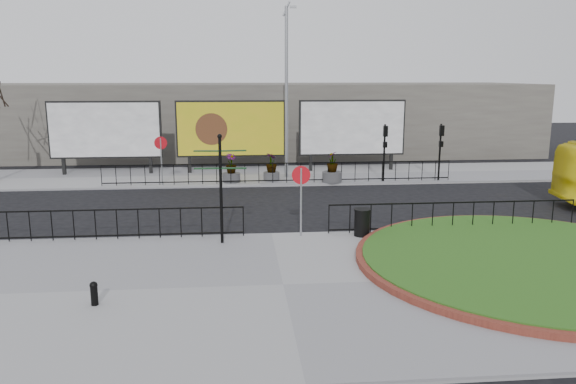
{
  "coord_description": "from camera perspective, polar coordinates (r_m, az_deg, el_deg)",
  "views": [
    {
      "loc": [
        -1.16,
        -19.17,
        5.64
      ],
      "look_at": [
        0.67,
        0.92,
        1.41
      ],
      "focal_mm": 35.0,
      "sensor_mm": 36.0,
      "label": 1
    }
  ],
  "objects": [
    {
      "name": "ground",
      "position": [
        20.02,
        -1.67,
        -4.53
      ],
      "size": [
        90.0,
        90.0,
        0.0
      ],
      "primitive_type": "plane",
      "color": "black",
      "rests_on": "ground"
    },
    {
      "name": "litter_bin",
      "position": [
        19.71,
        7.54,
        -3.06
      ],
      "size": [
        0.58,
        0.58,
        0.96
      ],
      "color": "black",
      "rests_on": "pavement_near"
    },
    {
      "name": "pavement_far",
      "position": [
        31.69,
        -3.02,
        1.68
      ],
      "size": [
        44.0,
        6.0,
        0.12
      ],
      "primitive_type": "cube",
      "color": "gray",
      "rests_on": "ground"
    },
    {
      "name": "planter_b",
      "position": [
        29.74,
        -1.69,
        2.31
      ],
      "size": [
        0.86,
        0.86,
        1.47
      ],
      "color": "#4C4C4F",
      "rests_on": "pavement_far"
    },
    {
      "name": "grass_lawn",
      "position": [
        18.29,
        23.51,
        -6.38
      ],
      "size": [
        10.0,
        10.0,
        0.22
      ],
      "primitive_type": "cylinder",
      "color": "#1D4D14",
      "rests_on": "pavement_near"
    },
    {
      "name": "planter_a",
      "position": [
        29.44,
        -5.79,
        2.1
      ],
      "size": [
        0.92,
        0.92,
        1.49
      ],
      "color": "#4C4C4F",
      "rests_on": "pavement_far"
    },
    {
      "name": "speed_sign_near",
      "position": [
        19.26,
        1.34,
        0.69
      ],
      "size": [
        0.64,
        0.07,
        2.47
      ],
      "color": "gray",
      "rests_on": "pavement_near"
    },
    {
      "name": "pavement_near",
      "position": [
        15.28,
        -0.49,
        -9.58
      ],
      "size": [
        30.0,
        10.0,
        0.12
      ],
      "primitive_type": "cube",
      "color": "gray",
      "rests_on": "ground"
    },
    {
      "name": "billboard_right",
      "position": [
        32.97,
        6.52,
        6.47
      ],
      "size": [
        6.2,
        0.31,
        4.1
      ],
      "color": "black",
      "rests_on": "pavement_far"
    },
    {
      "name": "railing_far",
      "position": [
        28.98,
        -0.85,
        1.97
      ],
      "size": [
        18.0,
        0.1,
        1.1
      ],
      "primitive_type": null,
      "color": "black",
      "rests_on": "pavement_far"
    },
    {
      "name": "railing_near_left",
      "position": [
        20.11,
        -18.98,
        -3.13
      ],
      "size": [
        10.0,
        0.1,
        1.1
      ],
      "primitive_type": null,
      "color": "black",
      "rests_on": "pavement_near"
    },
    {
      "name": "signal_pole_a",
      "position": [
        29.73,
        9.8,
        4.83
      ],
      "size": [
        0.22,
        0.26,
        3.0
      ],
      "color": "black",
      "rests_on": "pavement_far"
    },
    {
      "name": "fingerpost_sign",
      "position": [
        18.48,
        -6.86,
        1.41
      ],
      "size": [
        1.71,
        0.3,
        3.65
      ],
      "rotation": [
        0.0,
        0.0,
        -0.09
      ],
      "color": "black",
      "rests_on": "pavement_near"
    },
    {
      "name": "lamp_post",
      "position": [
        30.3,
        -0.15,
        10.3
      ],
      "size": [
        0.74,
        0.18,
        9.23
      ],
      "color": "gray",
      "rests_on": "pavement_far"
    },
    {
      "name": "bollard",
      "position": [
        14.65,
        -19.1,
        -9.59
      ],
      "size": [
        0.19,
        0.19,
        0.6
      ],
      "color": "black",
      "rests_on": "pavement_near"
    },
    {
      "name": "railing_near_right",
      "position": [
        20.97,
        16.41,
        -2.36
      ],
      "size": [
        9.0,
        0.1,
        1.1
      ],
      "primitive_type": null,
      "color": "black",
      "rests_on": "pavement_near"
    },
    {
      "name": "speed_sign_far",
      "position": [
        29.07,
        -12.78,
        4.19
      ],
      "size": [
        0.64,
        0.07,
        2.47
      ],
      "color": "gray",
      "rests_on": "pavement_far"
    },
    {
      "name": "billboard_left",
      "position": [
        33.11,
        -18.08,
        5.99
      ],
      "size": [
        6.2,
        0.31,
        4.1
      ],
      "color": "black",
      "rests_on": "pavement_far"
    },
    {
      "name": "signal_pole_b",
      "position": [
        30.64,
        15.25,
        4.79
      ],
      "size": [
        0.22,
        0.26,
        3.0
      ],
      "color": "black",
      "rests_on": "pavement_far"
    },
    {
      "name": "brick_edge",
      "position": [
        18.29,
        23.5,
        -6.44
      ],
      "size": [
        10.4,
        10.4,
        0.18
      ],
      "primitive_type": "cylinder",
      "color": "brown",
      "rests_on": "pavement_near"
    },
    {
      "name": "billboard_mid",
      "position": [
        32.29,
        -5.81,
        6.38
      ],
      "size": [
        6.2,
        0.31,
        4.1
      ],
      "color": "black",
      "rests_on": "pavement_far"
    },
    {
      "name": "building_backdrop",
      "position": [
        41.31,
        -3.6,
        7.46
      ],
      "size": [
        40.0,
        10.0,
        5.0
      ],
      "primitive_type": "cube",
      "color": "#67635A",
      "rests_on": "ground"
    },
    {
      "name": "planter_c",
      "position": [
        29.41,
        4.51,
        2.16
      ],
      "size": [
        1.03,
        1.03,
        1.61
      ],
      "color": "#4C4C4F",
      "rests_on": "pavement_far"
    }
  ]
}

